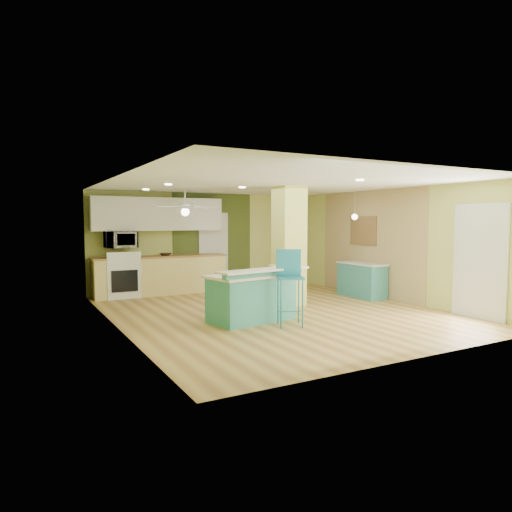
# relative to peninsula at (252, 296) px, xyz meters

# --- Properties ---
(floor) EXTENTS (6.00, 7.00, 0.01)m
(floor) POSITION_rel_peninsula_xyz_m (0.77, 0.50, -0.45)
(floor) COLOR olive
(floor) RESTS_ON ground
(ceiling) EXTENTS (6.00, 7.00, 0.01)m
(ceiling) POSITION_rel_peninsula_xyz_m (0.77, 0.50, 2.06)
(ceiling) COLOR white
(ceiling) RESTS_ON wall_back
(wall_back) EXTENTS (6.00, 0.01, 2.50)m
(wall_back) POSITION_rel_peninsula_xyz_m (0.77, 4.01, 0.80)
(wall_back) COLOR #C1C96B
(wall_back) RESTS_ON floor
(wall_front) EXTENTS (6.00, 0.01, 2.50)m
(wall_front) POSITION_rel_peninsula_xyz_m (0.77, -3.00, 0.80)
(wall_front) COLOR #C1C96B
(wall_front) RESTS_ON floor
(wall_left) EXTENTS (0.01, 7.00, 2.50)m
(wall_left) POSITION_rel_peninsula_xyz_m (-2.23, 0.50, 0.80)
(wall_left) COLOR #C1C96B
(wall_left) RESTS_ON floor
(wall_right) EXTENTS (0.01, 7.00, 2.50)m
(wall_right) POSITION_rel_peninsula_xyz_m (3.78, 0.50, 0.80)
(wall_right) COLOR #C1C96B
(wall_right) RESTS_ON floor
(wood_panel) EXTENTS (0.02, 3.40, 2.50)m
(wood_panel) POSITION_rel_peninsula_xyz_m (3.76, 1.10, 0.80)
(wood_panel) COLOR #998157
(wood_panel) RESTS_ON floor
(olive_accent) EXTENTS (2.20, 0.02, 2.50)m
(olive_accent) POSITION_rel_peninsula_xyz_m (0.97, 3.99, 0.80)
(olive_accent) COLOR #435321
(olive_accent) RESTS_ON floor
(interior_door) EXTENTS (0.82, 0.05, 2.00)m
(interior_door) POSITION_rel_peninsula_xyz_m (0.97, 3.96, 0.55)
(interior_door) COLOR silver
(interior_door) RESTS_ON floor
(french_door) EXTENTS (0.04, 1.08, 2.10)m
(french_door) POSITION_rel_peninsula_xyz_m (3.74, -1.80, 0.60)
(french_door) COLOR silver
(french_door) RESTS_ON floor
(column) EXTENTS (0.55, 0.55, 2.50)m
(column) POSITION_rel_peninsula_xyz_m (1.42, 1.00, 0.80)
(column) COLOR #D5DA65
(column) RESTS_ON floor
(kitchen_run) EXTENTS (3.25, 0.63, 0.94)m
(kitchen_run) POSITION_rel_peninsula_xyz_m (-0.53, 3.70, 0.03)
(kitchen_run) COLOR #EDD57C
(kitchen_run) RESTS_ON floor
(stove) EXTENTS (0.76, 0.66, 1.08)m
(stove) POSITION_rel_peninsula_xyz_m (-1.48, 3.69, 0.01)
(stove) COLOR white
(stove) RESTS_ON floor
(upper_cabinets) EXTENTS (3.20, 0.34, 0.80)m
(upper_cabinets) POSITION_rel_peninsula_xyz_m (-0.53, 3.82, 1.50)
(upper_cabinets) COLOR white
(upper_cabinets) RESTS_ON wall_back
(microwave) EXTENTS (0.70, 0.48, 0.39)m
(microwave) POSITION_rel_peninsula_xyz_m (-1.48, 3.70, 0.90)
(microwave) COLOR silver
(microwave) RESTS_ON wall_back
(ceiling_fan) EXTENTS (1.41, 1.41, 0.61)m
(ceiling_fan) POSITION_rel_peninsula_xyz_m (-0.33, 2.50, 1.63)
(ceiling_fan) COLOR silver
(ceiling_fan) RESTS_ON ceiling
(pendant_lamp) EXTENTS (0.14, 0.14, 0.69)m
(pendant_lamp) POSITION_rel_peninsula_xyz_m (3.42, 1.25, 1.44)
(pendant_lamp) COLOR white
(pendant_lamp) RESTS_ON ceiling
(wall_decor) EXTENTS (0.03, 0.90, 0.70)m
(wall_decor) POSITION_rel_peninsula_xyz_m (3.74, 1.30, 1.10)
(wall_decor) COLOR brown
(wall_decor) RESTS_ON wood_panel
(peninsula) EXTENTS (1.84, 1.25, 0.96)m
(peninsula) POSITION_rel_peninsula_xyz_m (0.00, 0.00, 0.00)
(peninsula) COLOR teal
(peninsula) RESTS_ON floor
(bar_stool) EXTENTS (0.57, 0.57, 1.30)m
(bar_stool) POSITION_rel_peninsula_xyz_m (0.42, -0.58, 0.42)
(bar_stool) COLOR #1E7087
(bar_stool) RESTS_ON floor
(side_counter) EXTENTS (0.53, 1.25, 0.80)m
(side_counter) POSITION_rel_peninsula_xyz_m (3.47, 1.03, -0.04)
(side_counter) COLOR teal
(side_counter) RESTS_ON floor
(fruit_bowl) EXTENTS (0.35, 0.35, 0.07)m
(fruit_bowl) POSITION_rel_peninsula_xyz_m (-0.43, 3.65, 0.53)
(fruit_bowl) COLOR #392317
(fruit_bowl) RESTS_ON kitchen_run
(canister) EXTENTS (0.13, 0.13, 0.16)m
(canister) POSITION_rel_peninsula_xyz_m (0.36, -0.08, 0.47)
(canister) COLOR gold
(canister) RESTS_ON peninsula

